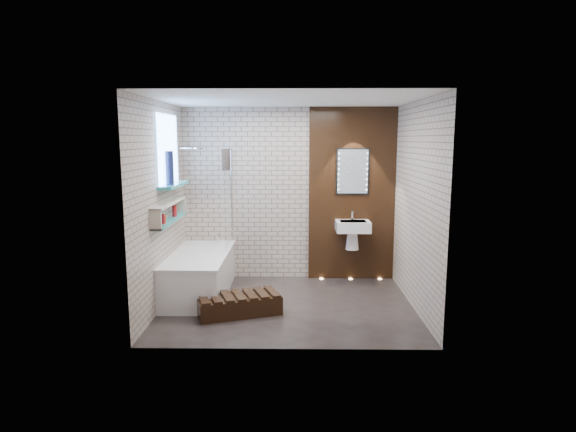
{
  "coord_description": "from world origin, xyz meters",
  "views": [
    {
      "loc": [
        0.09,
        -5.94,
        2.13
      ],
      "look_at": [
        0.0,
        0.15,
        1.15
      ],
      "focal_mm": 29.9,
      "sensor_mm": 36.0,
      "label": 1
    }
  ],
  "objects_px": {
    "walnut_step": "(239,305)",
    "bath_screen": "(228,199)",
    "led_mirror": "(353,172)",
    "washbasin": "(353,230)",
    "bathtub": "(200,274)"
  },
  "relations": [
    {
      "from": "bath_screen",
      "to": "led_mirror",
      "type": "distance_m",
      "value": 1.89
    },
    {
      "from": "bathtub",
      "to": "bath_screen",
      "type": "relative_size",
      "value": 1.24
    },
    {
      "from": "bathtub",
      "to": "walnut_step",
      "type": "distance_m",
      "value": 0.99
    },
    {
      "from": "bath_screen",
      "to": "walnut_step",
      "type": "relative_size",
      "value": 1.4
    },
    {
      "from": "bath_screen",
      "to": "washbasin",
      "type": "relative_size",
      "value": 2.41
    },
    {
      "from": "walnut_step",
      "to": "led_mirror",
      "type": "bearing_deg",
      "value": 44.67
    },
    {
      "from": "led_mirror",
      "to": "washbasin",
      "type": "bearing_deg",
      "value": -90.0
    },
    {
      "from": "walnut_step",
      "to": "washbasin",
      "type": "bearing_deg",
      "value": 41.56
    },
    {
      "from": "walnut_step",
      "to": "bathtub",
      "type": "bearing_deg",
      "value": 129.8
    },
    {
      "from": "bathtub",
      "to": "led_mirror",
      "type": "relative_size",
      "value": 2.49
    },
    {
      "from": "washbasin",
      "to": "led_mirror",
      "type": "relative_size",
      "value": 0.83
    },
    {
      "from": "walnut_step",
      "to": "bath_screen",
      "type": "bearing_deg",
      "value": 102.78
    },
    {
      "from": "washbasin",
      "to": "walnut_step",
      "type": "xyz_separation_m",
      "value": [
        -1.55,
        -1.37,
        -0.68
      ]
    },
    {
      "from": "bathtub",
      "to": "bath_screen",
      "type": "xyz_separation_m",
      "value": [
        0.35,
        0.44,
        0.99
      ]
    },
    {
      "from": "bathtub",
      "to": "washbasin",
      "type": "relative_size",
      "value": 3.0
    }
  ]
}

